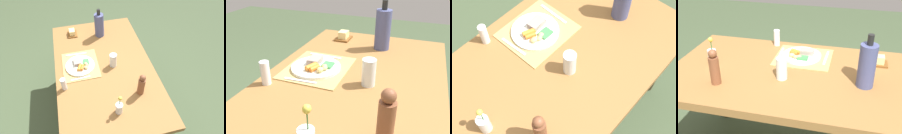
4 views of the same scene
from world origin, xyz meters
The scene contains 12 objects.
ground_plane centered at (0.00, 0.00, 0.00)m, with size 8.00×8.00×0.00m, color #415136.
dining_table centered at (0.00, 0.00, 0.65)m, with size 1.49×0.91×0.74m.
placemat centered at (-0.07, -0.22, 0.74)m, with size 0.38×0.33×0.01m, color tan.
dinner_plate centered at (-0.06, -0.22, 0.76)m, with size 0.27×0.27×0.05m.
fork centered at (-0.23, -0.24, 0.75)m, with size 0.02×0.20×0.01m, color silver.
knife centered at (0.09, -0.24, 0.75)m, with size 0.01×0.17×0.01m, color silver.
water_tumbler centered at (0.00, 0.09, 0.80)m, with size 0.07×0.07×0.14m.
pepper_mill centered at (0.36, 0.23, 0.84)m, with size 0.06×0.06×0.22m.
cooler_bottle centered at (-0.49, 0.06, 0.87)m, with size 0.10×0.10×0.32m.
salt_shaker centered at (0.17, -0.38, 0.80)m, with size 0.05×0.05×0.12m, color white.
flower_vase centered at (0.49, 0.01, 0.80)m, with size 0.06×0.06×0.19m.
butter_dish centered at (-0.57, -0.24, 0.76)m, with size 0.13×0.10×0.06m.
Camera 1 is at (1.22, -0.23, 2.09)m, focal length 31.00 mm.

